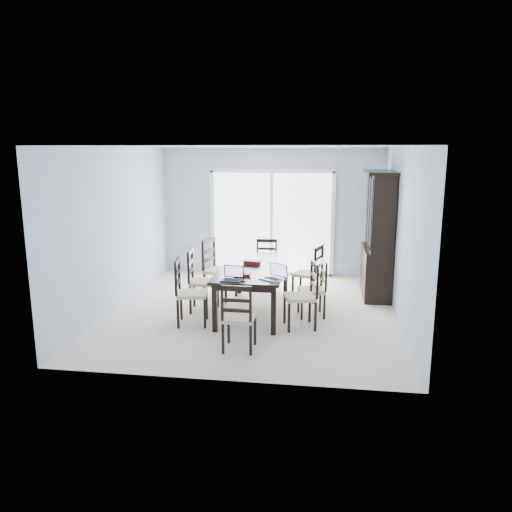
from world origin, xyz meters
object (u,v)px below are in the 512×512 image
object	(u,v)px
hot_tub	(245,243)
laptop_silver	(272,276)
chair_left_mid	(198,273)
cell_phone	(243,281)
chair_left_near	(185,285)
chair_end_far	(266,258)
chair_end_near	(238,311)
game_box	(252,263)
chair_right_near	(307,288)
dining_table	(254,271)
chair_right_far	(313,267)
chair_right_mid	(317,282)
chair_left_far	(215,262)
china_hutch	(378,236)
laptop_dark	(232,277)

from	to	relation	value
hot_tub	laptop_silver	bearing A→B (deg)	-75.51
chair_left_mid	cell_phone	size ratio (longest dim) A/B	11.21
chair_left_near	chair_end_far	size ratio (longest dim) A/B	1.09
chair_end_near	hot_tub	xyz separation A→B (m)	(-0.74, 5.08, -0.09)
game_box	chair_right_near	bearing A→B (deg)	-37.84
dining_table	cell_phone	distance (m)	0.97
hot_tub	chair_right_near	bearing A→B (deg)	-68.73
chair_left_mid	chair_left_near	bearing A→B (deg)	-7.82
dining_table	game_box	world-z (taller)	game_box
dining_table	chair_right_far	xyz separation A→B (m)	(0.90, 0.76, -0.09)
cell_phone	dining_table	bearing A→B (deg)	119.26
game_box	hot_tub	distance (m)	3.40
dining_table	game_box	bearing A→B (deg)	118.85
chair_right_far	hot_tub	xyz separation A→B (m)	(-1.61, 2.65, -0.12)
chair_end_near	hot_tub	size ratio (longest dim) A/B	0.56
chair_end_near	chair_right_mid	bearing A→B (deg)	59.05
laptop_silver	hot_tub	distance (m)	4.37
chair_end_near	laptop_silver	size ratio (longest dim) A/B	2.68
dining_table	chair_end_far	xyz separation A→B (m)	(0.02, 1.46, -0.12)
dining_table	chair_right_near	xyz separation A→B (m)	(0.86, -0.62, -0.08)
chair_left_far	hot_tub	xyz separation A→B (m)	(0.08, 2.75, -0.18)
chair_right_near	chair_end_near	distance (m)	1.34
dining_table	chair_right_far	size ratio (longest dim) A/B	1.98
china_hutch	chair_left_mid	distance (m)	3.25
laptop_silver	dining_table	bearing A→B (deg)	149.90
chair_right_near	laptop_silver	bearing A→B (deg)	96.79
chair_left_near	chair_left_far	world-z (taller)	chair_left_far
dining_table	chair_right_far	world-z (taller)	chair_right_far
chair_left_mid	chair_right_far	bearing A→B (deg)	108.58
dining_table	chair_left_near	world-z (taller)	chair_left_near
laptop_dark	cell_phone	distance (m)	0.17
dining_table	chair_end_near	distance (m)	1.68
chair_right_far	game_box	xyz separation A→B (m)	(-0.95, -0.67, 0.19)
chair_left_mid	chair_right_mid	distance (m)	1.90
chair_right_mid	chair_left_far	bearing A→B (deg)	55.67
chair_left_mid	dining_table	bearing A→B (deg)	88.98
chair_left_far	chair_right_far	distance (m)	1.69
chair_end_far	cell_phone	xyz separation A→B (m)	(-0.04, -2.42, 0.20)
cell_phone	chair_left_near	bearing A→B (deg)	-163.44
chair_right_near	cell_phone	bearing A→B (deg)	97.07
chair_left_near	chair_right_mid	size ratio (longest dim) A/B	1.12
chair_left_far	chair_right_far	world-z (taller)	chair_left_far
chair_end_near	game_box	xyz separation A→B (m)	(-0.08, 1.76, 0.22)
china_hutch	chair_end_far	size ratio (longest dim) A/B	2.09
chair_left_mid	hot_tub	size ratio (longest dim) A/B	0.62
chair_left_far	chair_end_far	bearing A→B (deg)	149.59
chair_right_mid	chair_end_far	distance (m)	1.84
cell_phone	game_box	world-z (taller)	game_box
dining_table	hot_tub	size ratio (longest dim) A/B	1.17
china_hutch	game_box	size ratio (longest dim) A/B	8.68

